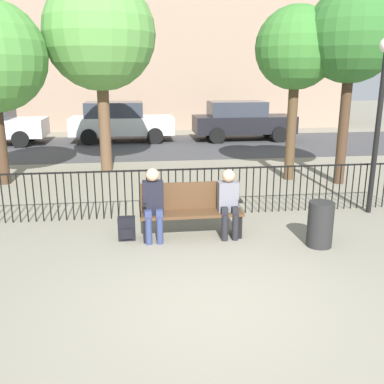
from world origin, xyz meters
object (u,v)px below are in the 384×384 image
at_px(seated_person_0, 153,201).
at_px(park_bench, 191,208).
at_px(parked_car_0, 242,120).
at_px(trash_bin, 320,224).
at_px(seated_person_1, 228,200).
at_px(parked_car_2, 120,121).
at_px(tree_1, 352,37).
at_px(lamp_post, 381,99).
at_px(backpack, 127,229).
at_px(tree_3, 100,35).
at_px(tree_2, 296,50).

bearing_deg(seated_person_0, park_bench, 11.08).
distance_m(parked_car_0, trash_bin, 11.74).
bearing_deg(trash_bin, park_bench, 159.81).
bearing_deg(seated_person_1, parked_car_2, 100.66).
distance_m(tree_1, lamp_post, 2.75).
height_order(backpack, tree_1, tree_1).
relative_size(park_bench, tree_3, 0.33).
distance_m(seated_person_0, tree_1, 6.55).
xyz_separation_m(tree_2, parked_car_2, (-4.61, 7.37, -2.44)).
relative_size(tree_3, trash_bin, 7.10).
bearing_deg(parked_car_0, park_bench, -108.15).
bearing_deg(backpack, tree_2, 42.26).
relative_size(lamp_post, parked_car_2, 0.80).
distance_m(backpack, parked_car_2, 11.21).
height_order(seated_person_1, trash_bin, seated_person_1).
bearing_deg(backpack, trash_bin, -12.44).
relative_size(lamp_post, parked_car_0, 0.80).
bearing_deg(tree_2, parked_car_0, 86.24).
bearing_deg(trash_bin, backpack, 167.56).
relative_size(park_bench, trash_bin, 2.32).
bearing_deg(seated_person_0, tree_3, 101.19).
bearing_deg(parked_car_2, lamp_post, -63.14).
relative_size(park_bench, backpack, 4.36).
height_order(parked_car_0, trash_bin, parked_car_0).
xyz_separation_m(seated_person_0, lamp_post, (4.37, 0.94, 1.55)).
distance_m(park_bench, tree_1, 6.11).
bearing_deg(parked_car_0, seated_person_1, -105.03).
xyz_separation_m(seated_person_1, tree_3, (-2.37, 5.59, 3.06)).
xyz_separation_m(tree_3, trash_bin, (3.75, -6.19, -3.35)).
xyz_separation_m(lamp_post, parked_car_0, (-0.15, 10.08, -1.40)).
bearing_deg(tree_1, tree_3, 159.23).
height_order(park_bench, tree_3, tree_3).
xyz_separation_m(park_bench, seated_person_1, (0.61, -0.13, 0.17)).
relative_size(backpack, tree_3, 0.08).
bearing_deg(tree_1, seated_person_1, -137.47).
height_order(parked_car_0, parked_car_2, same).
xyz_separation_m(seated_person_0, backpack, (-0.45, 0.08, -0.50)).
xyz_separation_m(park_bench, tree_3, (-1.75, 5.45, 3.22)).
distance_m(tree_2, tree_3, 5.16).
relative_size(tree_1, parked_car_2, 1.12).
distance_m(parked_car_0, parked_car_2, 5.09).
height_order(seated_person_1, lamp_post, lamp_post).
height_order(tree_1, lamp_post, tree_1).
xyz_separation_m(backpack, trash_bin, (3.09, -0.68, 0.18)).
bearing_deg(seated_person_1, lamp_post, 16.96).
relative_size(tree_3, lamp_post, 1.57).
relative_size(backpack, trash_bin, 0.53).
bearing_deg(tree_2, park_bench, -129.45).
bearing_deg(parked_car_2, seated_person_0, -85.64).
height_order(tree_1, tree_2, tree_1).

